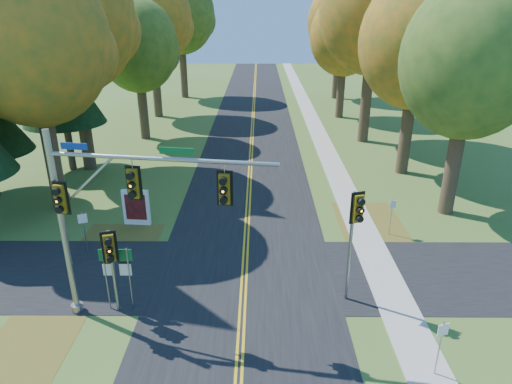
{
  "coord_description": "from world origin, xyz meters",
  "views": [
    {
      "loc": [
        0.64,
        -15.49,
        11.22
      ],
      "look_at": [
        0.51,
        3.92,
        3.2
      ],
      "focal_mm": 32.0,
      "sensor_mm": 36.0,
      "label": 1
    }
  ],
  "objects_px": {
    "east_signal_pole": "(355,220)",
    "info_kiosk": "(136,207)",
    "traffic_mast": "(110,205)",
    "route_sign_cluster": "(117,266)"
  },
  "relations": [
    {
      "from": "east_signal_pole",
      "to": "info_kiosk",
      "type": "relative_size",
      "value": 2.4
    },
    {
      "from": "traffic_mast",
      "to": "info_kiosk",
      "type": "distance_m",
      "value": 8.97
    },
    {
      "from": "traffic_mast",
      "to": "route_sign_cluster",
      "type": "height_order",
      "value": "traffic_mast"
    },
    {
      "from": "traffic_mast",
      "to": "route_sign_cluster",
      "type": "relative_size",
      "value": 2.94
    },
    {
      "from": "east_signal_pole",
      "to": "route_sign_cluster",
      "type": "xyz_separation_m",
      "value": [
        -9.09,
        -0.5,
        -1.75
      ]
    },
    {
      "from": "route_sign_cluster",
      "to": "info_kiosk",
      "type": "height_order",
      "value": "route_sign_cluster"
    },
    {
      "from": "traffic_mast",
      "to": "east_signal_pole",
      "type": "height_order",
      "value": "traffic_mast"
    },
    {
      "from": "east_signal_pole",
      "to": "route_sign_cluster",
      "type": "height_order",
      "value": "east_signal_pole"
    },
    {
      "from": "route_sign_cluster",
      "to": "info_kiosk",
      "type": "xyz_separation_m",
      "value": [
        -1.22,
        7.49,
        -0.92
      ]
    },
    {
      "from": "route_sign_cluster",
      "to": "info_kiosk",
      "type": "bearing_deg",
      "value": 98.93
    }
  ]
}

